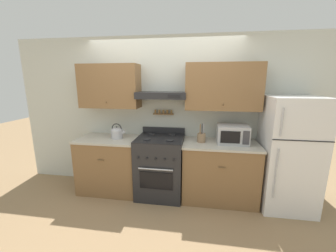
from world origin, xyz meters
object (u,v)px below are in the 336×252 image
(microwave, at_px, (232,134))
(utensil_crock, at_px, (201,137))
(stove_range, at_px, (160,166))
(refrigerator, at_px, (288,153))
(tea_kettle, at_px, (117,133))

(microwave, height_order, utensil_crock, utensil_crock)
(stove_range, xyz_separation_m, utensil_crock, (0.64, 0.03, 0.50))
(stove_range, height_order, refrigerator, refrigerator)
(tea_kettle, distance_m, microwave, 1.82)
(stove_range, bearing_deg, tea_kettle, 177.71)
(microwave, distance_m, utensil_crock, 0.46)
(tea_kettle, xyz_separation_m, microwave, (1.82, 0.02, 0.04))
(stove_range, xyz_separation_m, tea_kettle, (-0.72, 0.03, 0.53))
(utensil_crock, bearing_deg, tea_kettle, -180.00)
(stove_range, xyz_separation_m, refrigerator, (1.88, -0.02, 0.33))
(tea_kettle, relative_size, microwave, 0.55)
(refrigerator, height_order, tea_kettle, refrigerator)
(refrigerator, relative_size, utensil_crock, 5.68)
(stove_range, xyz_separation_m, microwave, (1.10, 0.05, 0.57))
(stove_range, relative_size, refrigerator, 0.65)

